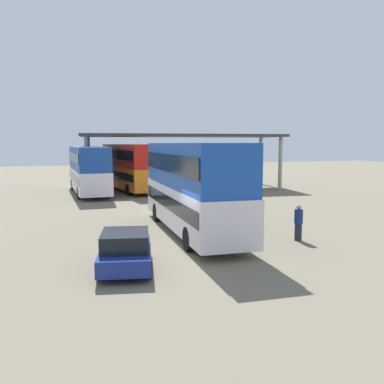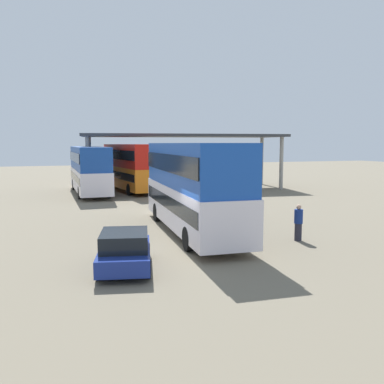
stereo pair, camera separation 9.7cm
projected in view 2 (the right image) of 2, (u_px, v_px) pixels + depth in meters
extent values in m
plane|color=#6E6653|center=(193.00, 254.00, 16.34)|extent=(140.00, 140.00, 0.00)
cube|color=silver|center=(192.00, 206.00, 20.22)|extent=(3.14, 11.07, 1.93)
cube|color=#1848AA|center=(192.00, 165.00, 19.99)|extent=(3.05, 10.84, 2.09)
cube|color=black|center=(192.00, 201.00, 20.19)|extent=(3.15, 10.63, 0.66)
cube|color=black|center=(192.00, 163.00, 19.97)|extent=(3.15, 10.63, 0.84)
cube|color=black|center=(168.00, 188.00, 25.37)|extent=(2.09, 0.23, 1.16)
cube|color=orange|center=(168.00, 173.00, 25.26)|extent=(1.72, 0.19, 0.36)
cylinder|color=black|center=(157.00, 212.00, 23.26)|extent=(0.34, 1.02, 1.00)
cylinder|color=black|center=(195.00, 211.00, 23.86)|extent=(0.34, 1.02, 1.00)
cylinder|color=black|center=(188.00, 239.00, 16.78)|extent=(0.34, 1.02, 1.00)
cylinder|color=black|center=(239.00, 236.00, 17.37)|extent=(0.34, 1.02, 1.00)
cube|color=navy|center=(125.00, 255.00, 14.42)|extent=(2.49, 3.96, 0.55)
cube|color=black|center=(124.00, 240.00, 14.17)|extent=(1.99, 2.32, 0.58)
cylinder|color=black|center=(105.00, 252.00, 15.48)|extent=(0.33, 0.63, 0.60)
cylinder|color=black|center=(147.00, 251.00, 15.65)|extent=(0.33, 0.63, 0.60)
cylinder|color=black|center=(99.00, 271.00, 13.23)|extent=(0.33, 0.63, 0.60)
cylinder|color=black|center=(148.00, 269.00, 13.41)|extent=(0.33, 0.63, 0.60)
cube|color=white|center=(90.00, 179.00, 35.94)|extent=(2.56, 11.31, 1.78)
cube|color=#1A4497|center=(89.00, 158.00, 35.72)|extent=(2.48, 11.08, 1.93)
cube|color=black|center=(90.00, 177.00, 35.91)|extent=(2.59, 10.86, 0.61)
cube|color=black|center=(89.00, 157.00, 35.71)|extent=(2.59, 10.86, 0.77)
cube|color=black|center=(84.00, 172.00, 41.13)|extent=(2.11, 0.12, 1.07)
cube|color=orange|center=(84.00, 164.00, 41.03)|extent=(1.73, 0.09, 0.36)
cylinder|color=black|center=(74.00, 184.00, 38.93)|extent=(0.29, 1.00, 1.00)
cylinder|color=black|center=(98.00, 184.00, 39.67)|extent=(0.29, 1.00, 1.00)
cylinder|color=black|center=(80.00, 193.00, 32.38)|extent=(0.29, 1.00, 1.00)
cylinder|color=black|center=(109.00, 192.00, 33.12)|extent=(0.29, 1.00, 1.00)
cube|color=orange|center=(131.00, 177.00, 37.95)|extent=(3.70, 10.38, 1.88)
cube|color=red|center=(131.00, 156.00, 37.72)|extent=(3.60, 10.17, 2.04)
cube|color=black|center=(131.00, 174.00, 37.92)|extent=(3.69, 9.98, 0.64)
cube|color=black|center=(131.00, 154.00, 37.70)|extent=(3.69, 9.98, 0.82)
cube|color=black|center=(116.00, 171.00, 42.40)|extent=(2.14, 0.35, 1.13)
cube|color=orange|center=(116.00, 162.00, 42.30)|extent=(1.76, 0.29, 0.36)
cylinder|color=black|center=(110.00, 183.00, 40.35)|extent=(0.40, 1.03, 1.00)
cylinder|color=black|center=(133.00, 182.00, 41.35)|extent=(0.40, 1.03, 1.00)
cylinder|color=black|center=(130.00, 189.00, 34.73)|extent=(0.40, 1.03, 1.00)
cylinder|color=black|center=(155.00, 188.00, 35.72)|extent=(0.40, 1.03, 1.00)
cube|color=#33353A|center=(184.00, 136.00, 39.37)|extent=(19.62, 8.44, 0.25)
cylinder|color=#9E9B93|center=(262.00, 161.00, 43.98)|extent=(0.36, 0.36, 4.97)
cylinder|color=#9E9B93|center=(281.00, 163.00, 39.14)|extent=(0.36, 0.36, 4.97)
cylinder|color=#9E9B93|center=(90.00, 163.00, 40.23)|extent=(0.36, 0.36, 4.97)
cylinder|color=#9E9B93|center=(88.00, 165.00, 35.38)|extent=(0.36, 0.36, 4.97)
cylinder|color=#262633|center=(298.00, 232.00, 18.58)|extent=(0.32, 0.32, 0.79)
cylinder|color=navy|center=(299.00, 216.00, 18.50)|extent=(0.38, 0.38, 0.63)
sphere|color=tan|center=(299.00, 207.00, 18.45)|extent=(0.22, 0.22, 0.22)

